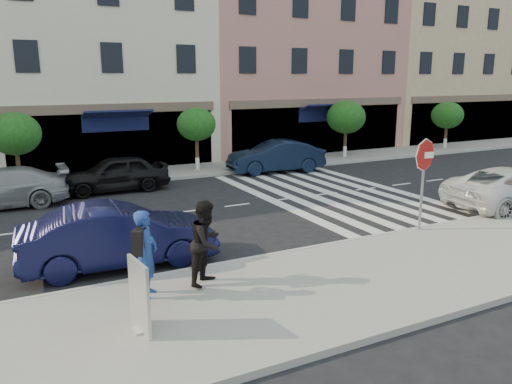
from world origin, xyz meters
name	(u,v)px	position (x,y,z in m)	size (l,w,h in m)	color
ground	(233,245)	(0.00, 0.00, 0.00)	(120.00, 120.00, 0.00)	black
sidewalk_near	(305,292)	(0.00, -3.75, 0.07)	(60.00, 4.50, 0.15)	gray
sidewalk_far	(136,175)	(0.00, 11.00, 0.07)	(60.00, 3.00, 0.15)	gray
building_centre	(95,60)	(-0.50, 17.00, 5.50)	(11.00, 9.00, 11.00)	beige
building_east_mid	(284,47)	(11.50, 17.00, 6.50)	(13.00, 9.00, 13.00)	tan
building_east_far	(425,58)	(24.00, 17.00, 6.00)	(12.00, 9.00, 12.00)	#D5B488
street_tree_wb	(15,134)	(-5.00, 10.80, 2.31)	(2.10, 2.10, 3.06)	#473323
street_tree_c	(196,125)	(3.00, 10.80, 2.36)	(1.90, 1.90, 3.04)	#473323
street_tree_ea	(346,117)	(12.00, 10.80, 2.39)	(2.20, 2.20, 3.19)	#473323
street_tree_eb	(447,115)	(20.00, 10.80, 2.22)	(2.00, 2.00, 2.94)	#473323
stop_sign	(424,165)	(5.41, -1.67, 2.13)	(0.96, 0.19, 2.75)	gray
photographer	(146,254)	(-3.10, -2.51, 1.07)	(0.67, 0.44, 1.84)	navy
walker	(207,242)	(-1.74, -2.46, 1.09)	(0.92, 0.71, 1.88)	black
poster_board	(140,297)	(-3.61, -3.93, 0.80)	(0.34, 0.88, 1.34)	beige
car_near_mid	(119,236)	(-3.17, -0.13, 0.78)	(1.66, 4.75, 1.56)	black
car_far_mid	(115,174)	(-1.50, 8.38, 0.74)	(1.75, 4.34, 1.48)	black
car_far_right	(276,156)	(6.50, 9.10, 0.78)	(1.66, 4.75, 1.57)	black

